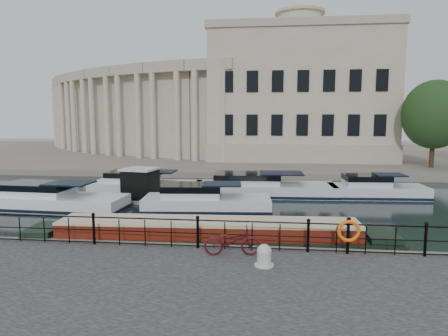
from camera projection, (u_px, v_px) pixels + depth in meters
The scene contains 10 objects.
ground_plane at pixel (207, 243), 17.04m from camera, with size 160.00×160.00×0.00m, color black.
far_bank at pixel (250, 154), 55.45m from camera, with size 120.00×42.00×0.55m, color #6B665B.
railing at pixel (198, 231), 14.67m from camera, with size 24.14×0.14×1.22m.
civic_building at pixel (241, 104), 50.48m from camera, with size 53.55×31.84×16.85m.
bicycle at pixel (232, 241), 13.90m from camera, with size 0.68×1.94×1.02m, color #450C17.
mooring_bollard at pixel (264, 256), 12.93m from camera, with size 0.64×0.64×0.72m.
life_ring_post at pixel (349, 232), 13.98m from camera, with size 0.80×0.21×1.30m.
narrowboat at pixel (208, 240), 16.30m from camera, with size 15.27×2.72×1.56m.
harbour_hut at pixel (141, 186), 25.69m from camera, with size 3.15×2.77×2.17m.
cabin_cruisers at pixel (204, 194), 25.97m from camera, with size 27.37×8.95×1.99m.
Camera 1 is at (2.54, -16.31, 5.34)m, focal length 32.00 mm.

